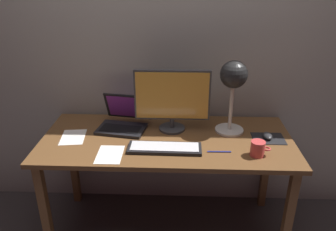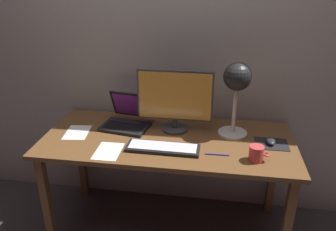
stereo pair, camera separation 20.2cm
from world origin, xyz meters
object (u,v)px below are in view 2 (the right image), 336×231
Objects in this scene: desk_lamp at (237,83)px; pen at (217,155)px; monitor at (175,98)px; mouse at (271,141)px; keyboard_main at (163,148)px; laptop at (128,116)px; coffee_mug at (257,154)px.

pen is (-0.09, -0.28, -0.35)m from desk_lamp.
monitor is 0.65m from mouse.
keyboard_main reaches higher than pen.
laptop is at bearing 171.31° from mouse.
keyboard_main is 0.92× the size of desk_lamp.
keyboard_main is 3.76× the size of coffee_mug.
mouse is at bearing 63.11° from coffee_mug.
mouse is 0.82× the size of coffee_mug.
monitor is 0.40m from desk_lamp.
monitor reaches higher than coffee_mug.
monitor is 1.11× the size of keyboard_main.
desk_lamp is 0.42m from mouse.
keyboard_main is 0.67m from mouse.
desk_lamp is 3.42× the size of pen.
laptop is 0.70m from pen.
laptop is 0.74× the size of desk_lamp.
monitor is 0.47m from pen.
laptop reaches higher than coffee_mug.
desk_lamp is at bearing 32.54° from keyboard_main.
desk_lamp is 4.99× the size of mouse.
keyboard_main is 0.43m from laptop.
coffee_mug is (-0.11, -0.21, 0.03)m from mouse.
monitor is 3.51× the size of pen.
mouse is (0.61, -0.11, -0.21)m from monitor.
desk_lamp reaches higher than mouse.
desk_lamp is 0.45m from coffee_mug.
laptop is 2.52× the size of pen.
desk_lamp reaches higher than pen.
coffee_mug is (0.54, -0.04, 0.03)m from keyboard_main.
pen is (-0.32, -0.18, -0.02)m from mouse.
keyboard_main is 1.25× the size of laptop.
monitor is 5.11× the size of mouse.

